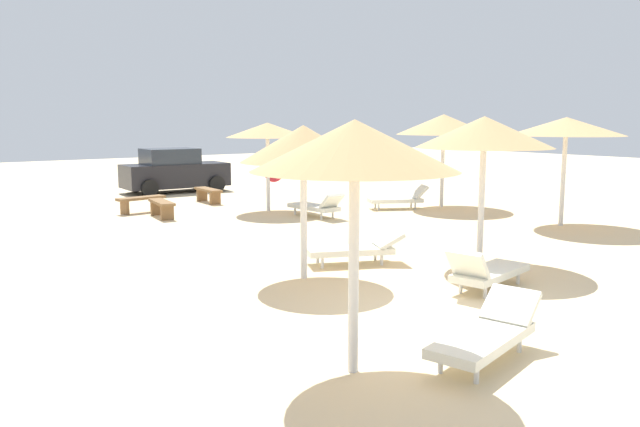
{
  "coord_description": "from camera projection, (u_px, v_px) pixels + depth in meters",
  "views": [
    {
      "loc": [
        -6.48,
        -5.83,
        2.85
      ],
      "look_at": [
        0.0,
        3.0,
        1.2
      ],
      "focal_mm": 35.17,
      "sensor_mm": 36.0,
      "label": 1
    }
  ],
  "objects": [
    {
      "name": "parasol_2",
      "position": [
        444.0,
        125.0,
        20.1
      ],
      "size": [
        3.03,
        3.03,
        3.01
      ],
      "color": "silver",
      "rests_on": "ground"
    },
    {
      "name": "lounger_4",
      "position": [
        356.0,
        249.0,
        12.42
      ],
      "size": [
        2.01,
        1.37,
        0.63
      ],
      "color": "silver",
      "rests_on": "ground"
    },
    {
      "name": "bench_2",
      "position": [
        141.0,
        201.0,
        19.24
      ],
      "size": [
        1.54,
        0.6,
        0.49
      ],
      "color": "brown",
      "rests_on": "ground"
    },
    {
      "name": "lounger_3",
      "position": [
        317.0,
        206.0,
        18.39
      ],
      "size": [
        0.81,
        1.92,
        0.76
      ],
      "color": "silver",
      "rests_on": "ground"
    },
    {
      "name": "parked_car",
      "position": [
        174.0,
        171.0,
        24.59
      ],
      "size": [
        4.07,
        2.12,
        1.72
      ],
      "color": "black",
      "rests_on": "ground"
    },
    {
      "name": "parasol_6",
      "position": [
        566.0,
        127.0,
        16.55
      ],
      "size": [
        3.01,
        3.01,
        2.9
      ],
      "color": "silver",
      "rests_on": "ground"
    },
    {
      "name": "bench_1",
      "position": [
        162.0,
        206.0,
        18.29
      ],
      "size": [
        0.58,
        1.54,
        0.49
      ],
      "color": "brown",
      "rests_on": "ground"
    },
    {
      "name": "lounger_1",
      "position": [
        487.0,
        271.0,
        10.5
      ],
      "size": [
        1.93,
        0.99,
        0.81
      ],
      "color": "silver",
      "rests_on": "ground"
    },
    {
      "name": "parasol_1",
      "position": [
        484.0,
        133.0,
        12.03
      ],
      "size": [
        2.64,
        2.64,
        2.91
      ],
      "color": "silver",
      "rests_on": "ground"
    },
    {
      "name": "parasol_4",
      "position": [
        303.0,
        144.0,
        10.99
      ],
      "size": [
        2.24,
        2.24,
        2.75
      ],
      "color": "silver",
      "rests_on": "ground"
    },
    {
      "name": "parasol_3",
      "position": [
        268.0,
        131.0,
        19.27
      ],
      "size": [
        2.56,
        2.56,
        2.74
      ],
      "color": "silver",
      "rests_on": "ground"
    },
    {
      "name": "ground_plane",
      "position": [
        445.0,
        323.0,
        8.86
      ],
      "size": [
        80.0,
        80.0,
        0.0
      ],
      "primitive_type": "plane",
      "color": "beige"
    },
    {
      "name": "lounger_0",
      "position": [
        487.0,
        333.0,
        7.49
      ],
      "size": [
        1.99,
        1.09,
        0.71
      ],
      "color": "silver",
      "rests_on": "ground"
    },
    {
      "name": "parasol_0",
      "position": [
        355.0,
        147.0,
        6.78
      ],
      "size": [
        2.3,
        2.3,
        2.85
      ],
      "color": "silver",
      "rests_on": "ground"
    },
    {
      "name": "bench_0",
      "position": [
        208.0,
        193.0,
        21.52
      ],
      "size": [
        0.46,
        1.52,
        0.49
      ],
      "color": "brown",
      "rests_on": "ground"
    },
    {
      "name": "lounger_2",
      "position": [
        399.0,
        199.0,
        20.06
      ],
      "size": [
        1.96,
        1.43,
        0.75
      ],
      "color": "silver",
      "rests_on": "ground"
    }
  ]
}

